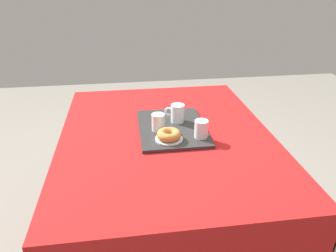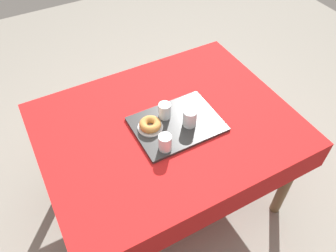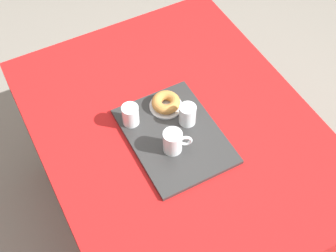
{
  "view_description": "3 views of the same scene",
  "coord_description": "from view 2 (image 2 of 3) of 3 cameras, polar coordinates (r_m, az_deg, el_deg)",
  "views": [
    {
      "loc": [
        1.42,
        -0.19,
        1.48
      ],
      "look_at": [
        -0.0,
        0.01,
        0.76
      ],
      "focal_mm": 34.28,
      "sensor_mm": 36.0,
      "label": 1
    },
    {
      "loc": [
        0.58,
        1.08,
        2.03
      ],
      "look_at": [
        0.03,
        0.06,
        0.78
      ],
      "focal_mm": 35.76,
      "sensor_mm": 36.0,
      "label": 2
    },
    {
      "loc": [
        -0.95,
        0.55,
        2.18
      ],
      "look_at": [
        -0.01,
        0.05,
        0.76
      ],
      "focal_mm": 49.44,
      "sensor_mm": 36.0,
      "label": 3
    }
  ],
  "objects": [
    {
      "name": "serving_tray",
      "position": [
        1.77,
        1.5,
        0.33
      ],
      "size": [
        0.45,
        0.34,
        0.02
      ],
      "primitive_type": "cube",
      "color": "#2D2D2D",
      "rests_on": "dining_table"
    },
    {
      "name": "donut_plate_left",
      "position": [
        1.74,
        -3.01,
        -0.27
      ],
      "size": [
        0.13,
        0.13,
        0.01
      ],
      "primitive_type": "cylinder",
      "color": "silver",
      "rests_on": "serving_tray"
    },
    {
      "name": "water_glass_far",
      "position": [
        1.62,
        -0.49,
        -2.94
      ],
      "size": [
        0.07,
        0.07,
        0.09
      ],
      "color": "white",
      "rests_on": "serving_tray"
    },
    {
      "name": "tea_mug_left",
      "position": [
        1.73,
        3.73,
        1.37
      ],
      "size": [
        0.07,
        0.11,
        0.1
      ],
      "color": "white",
      "rests_on": "serving_tray"
    },
    {
      "name": "dining_table",
      "position": [
        1.85,
        -0.14,
        -1.27
      ],
      "size": [
        1.35,
        1.06,
        0.73
      ],
      "color": "red",
      "rests_on": "ground"
    },
    {
      "name": "water_glass_near",
      "position": [
        1.77,
        -0.57,
        2.56
      ],
      "size": [
        0.07,
        0.07,
        0.09
      ],
      "color": "white",
      "rests_on": "serving_tray"
    },
    {
      "name": "ground_plane",
      "position": [
        2.37,
        -0.11,
        -11.65
      ],
      "size": [
        6.0,
        6.0,
        0.0
      ],
      "primitive_type": "plane",
      "color": "gray"
    },
    {
      "name": "sugar_donut_left",
      "position": [
        1.72,
        -3.04,
        0.26
      ],
      "size": [
        0.11,
        0.11,
        0.04
      ],
      "primitive_type": "torus",
      "color": "#BC7F3D",
      "rests_on": "donut_plate_left"
    }
  ]
}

